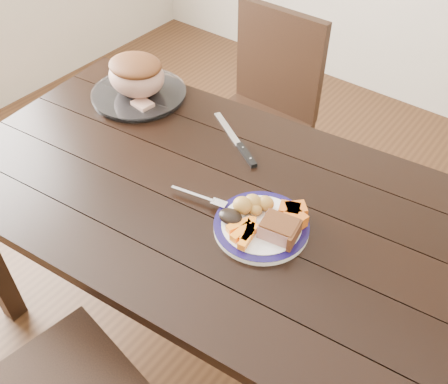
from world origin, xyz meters
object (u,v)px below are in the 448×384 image
Objects in this scene: dinner_plate at (261,226)px; serving_platter at (139,95)px; carving_knife at (242,148)px; fork at (203,198)px; dining_table at (208,211)px; pork_slice at (279,229)px; chair_far at (262,108)px; roast_joint at (137,76)px.

serving_platter reaches higher than dinner_plate.
serving_platter is 0.49m from carving_knife.
fork is 0.62× the size of carving_knife.
pork_slice reaches higher than dining_table.
chair_far is at bearing 66.27° from serving_platter.
chair_far is 0.63m from carving_knife.
roast_joint reaches higher than pork_slice.
dinner_plate reaches higher than carving_knife.
dining_table is 0.60m from roast_joint.
chair_far reaches higher than fork.
pork_slice reaches higher than dinner_plate.
chair_far is at bearing 126.47° from pork_slice.
dining_table is 7.88× the size of roast_joint.
dining_table is 6.41× the size of dinner_plate.
fork is at bearing -173.93° from dinner_plate.
pork_slice is (0.79, -0.27, 0.03)m from serving_platter.
pork_slice is (0.06, -0.00, 0.03)m from dinner_plate.
dining_table is at bearing 171.97° from dinner_plate.
pork_slice reaches higher than fork.
dinner_plate is at bearing -19.94° from serving_platter.
fork is at bearing -62.64° from dining_table.
dining_table is 9.51× the size of fork.
chair_far reaches higher than dining_table.
fork is at bearing -47.72° from carving_knife.
carving_knife is at bearing 135.14° from dinner_plate.
chair_far reaches higher than carving_knife.
chair_far is at bearing 123.73° from dinner_plate.
serving_platter is at bearing 66.75° from chair_far.
dinner_plate is at bearing -5.64° from fork.
dinner_plate is 0.07m from pork_slice.
dinner_plate is (0.22, -0.03, 0.10)m from dining_table.
dinner_plate is at bearing 175.24° from pork_slice.
fork is 0.62m from roast_joint.
chair_far is at bearing 100.48° from fork.
carving_knife is (-0.31, 0.25, -0.04)m from pork_slice.
carving_knife reaches higher than dining_table.
pork_slice is at bearing -4.76° from dinner_plate.
pork_slice is at bearing 126.95° from chair_far.
chair_far is 3.53× the size of dinner_plate.
dinner_plate is 0.79m from roast_joint.
pork_slice is 0.40m from carving_knife.
dining_table is 0.24m from dinner_plate.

